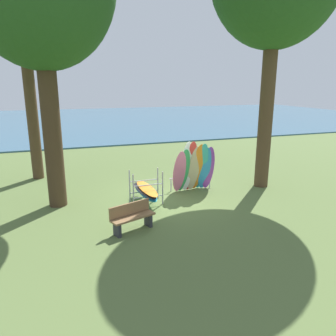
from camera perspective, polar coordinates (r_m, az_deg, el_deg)
ground_plane at (r=12.73m, az=0.34°, el=-5.39°), size 80.00×80.00×0.00m
lake_water at (r=41.26m, az=-13.64°, el=8.20°), size 80.00×36.00×0.10m
tree_mid_behind at (r=16.40m, az=-24.42°, el=24.67°), size 4.06×4.06×9.98m
leaning_board_pile at (r=13.27m, az=4.57°, el=-0.07°), size 1.89×0.96×2.20m
board_storage_rack at (r=12.14m, az=-3.92°, el=-3.97°), size 1.15×2.13×1.25m
park_bench at (r=10.00m, az=-6.33°, el=-8.45°), size 1.46×0.87×0.85m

